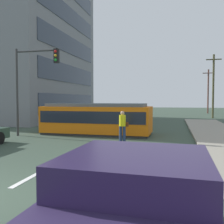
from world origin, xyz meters
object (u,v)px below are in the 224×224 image
(streetcar_tram, at_px, (97,118))
(utility_pole_far, at_px, (213,85))
(pedestrian_crossing, at_px, (123,124))
(city_bus, at_px, (119,114))
(traffic_light_mast, at_px, (33,75))
(utility_pole_distant, at_px, (208,90))

(streetcar_tram, bearing_deg, utility_pole_far, 60.97)
(pedestrian_crossing, bearing_deg, streetcar_tram, 132.05)
(city_bus, xyz_separation_m, pedestrian_crossing, (1.91, -7.96, -0.09))
(streetcar_tram, xyz_separation_m, pedestrian_crossing, (2.23, -2.48, -0.11))
(city_bus, relative_size, utility_pole_far, 0.69)
(city_bus, bearing_deg, utility_pole_far, 51.81)
(city_bus, distance_m, traffic_light_mast, 8.71)
(traffic_light_mast, bearing_deg, utility_pole_far, 55.43)
(city_bus, distance_m, utility_pole_far, 15.22)
(pedestrian_crossing, height_order, utility_pole_distant, utility_pole_distant)
(utility_pole_distant, bearing_deg, pedestrian_crossing, -104.71)
(streetcar_tram, relative_size, utility_pole_far, 0.91)
(streetcar_tram, relative_size, utility_pole_distant, 0.98)
(city_bus, xyz_separation_m, utility_pole_distant, (10.00, 22.89, 2.76))
(streetcar_tram, relative_size, city_bus, 1.33)
(traffic_light_mast, bearing_deg, city_bus, 61.96)
(utility_pole_distant, bearing_deg, utility_pole_far, -94.01)
(pedestrian_crossing, distance_m, traffic_light_mast, 6.49)
(city_bus, distance_m, pedestrian_crossing, 8.18)
(streetcar_tram, distance_m, city_bus, 5.49)
(traffic_light_mast, height_order, utility_pole_far, utility_pole_far)
(city_bus, xyz_separation_m, traffic_light_mast, (-3.88, -7.29, 2.77))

